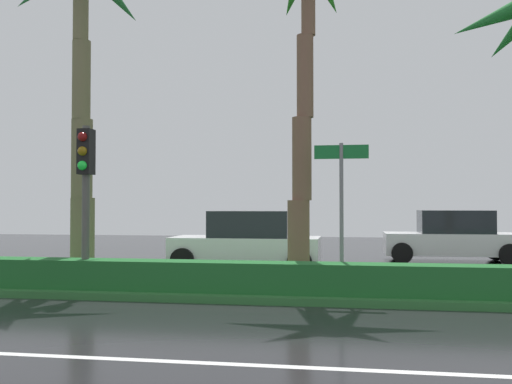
{
  "coord_description": "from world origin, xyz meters",
  "views": [
    {
      "loc": [
        -1.72,
        -4.64,
        1.87
      ],
      "look_at": [
        -3.96,
        9.0,
        2.2
      ],
      "focal_mm": 40.11,
      "sensor_mm": 36.0,
      "label": 1
    }
  ],
  "objects_px": {
    "car_in_traffic_leading": "(247,242)",
    "palm_tree_mid_left": "(82,23)",
    "palm_tree_centre_left": "(307,6)",
    "street_name_sign": "(341,196)",
    "traffic_signal_median_left": "(86,176)",
    "car_in_traffic_second": "(452,237)"
  },
  "relations": [
    {
      "from": "car_in_traffic_leading",
      "to": "palm_tree_mid_left",
      "type": "bearing_deg",
      "value": 45.07
    },
    {
      "from": "palm_tree_centre_left",
      "to": "street_name_sign",
      "type": "distance_m",
      "value": 4.43
    },
    {
      "from": "traffic_signal_median_left",
      "to": "street_name_sign",
      "type": "height_order",
      "value": "traffic_signal_median_left"
    },
    {
      "from": "street_name_sign",
      "to": "car_in_traffic_leading",
      "type": "distance_m",
      "value": 5.62
    },
    {
      "from": "street_name_sign",
      "to": "car_in_traffic_second",
      "type": "height_order",
      "value": "street_name_sign"
    },
    {
      "from": "palm_tree_centre_left",
      "to": "street_name_sign",
      "type": "height_order",
      "value": "palm_tree_centre_left"
    },
    {
      "from": "traffic_signal_median_left",
      "to": "car_in_traffic_second",
      "type": "xyz_separation_m",
      "value": [
        8.86,
        8.64,
        -1.67
      ]
    },
    {
      "from": "traffic_signal_median_left",
      "to": "car_in_traffic_second",
      "type": "height_order",
      "value": "traffic_signal_median_left"
    },
    {
      "from": "palm_tree_mid_left",
      "to": "car_in_traffic_second",
      "type": "height_order",
      "value": "palm_tree_mid_left"
    },
    {
      "from": "palm_tree_centre_left",
      "to": "car_in_traffic_leading",
      "type": "xyz_separation_m",
      "value": [
        -2.03,
        3.8,
        -5.52
      ]
    },
    {
      "from": "palm_tree_centre_left",
      "to": "car_in_traffic_leading",
      "type": "relative_size",
      "value": 1.84
    },
    {
      "from": "palm_tree_mid_left",
      "to": "street_name_sign",
      "type": "bearing_deg",
      "value": -11.05
    },
    {
      "from": "car_in_traffic_leading",
      "to": "car_in_traffic_second",
      "type": "distance_m",
      "value": 7.21
    },
    {
      "from": "traffic_signal_median_left",
      "to": "car_in_traffic_leading",
      "type": "height_order",
      "value": "traffic_signal_median_left"
    },
    {
      "from": "street_name_sign",
      "to": "car_in_traffic_leading",
      "type": "height_order",
      "value": "street_name_sign"
    },
    {
      "from": "palm_tree_mid_left",
      "to": "palm_tree_centre_left",
      "type": "height_order",
      "value": "palm_tree_mid_left"
    },
    {
      "from": "palm_tree_centre_left",
      "to": "street_name_sign",
      "type": "bearing_deg",
      "value": -50.38
    },
    {
      "from": "palm_tree_mid_left",
      "to": "car_in_traffic_leading",
      "type": "distance_m",
      "value": 7.39
    },
    {
      "from": "palm_tree_mid_left",
      "to": "car_in_traffic_leading",
      "type": "xyz_separation_m",
      "value": [
        3.48,
        3.49,
        -5.51
      ]
    },
    {
      "from": "street_name_sign",
      "to": "car_in_traffic_second",
      "type": "distance_m",
      "value": 8.99
    },
    {
      "from": "palm_tree_mid_left",
      "to": "car_in_traffic_second",
      "type": "relative_size",
      "value": 1.91
    },
    {
      "from": "traffic_signal_median_left",
      "to": "car_in_traffic_second",
      "type": "bearing_deg",
      "value": 44.29
    }
  ]
}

